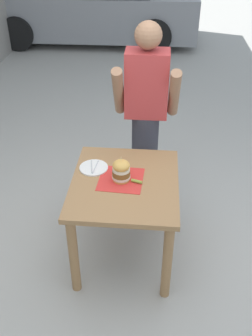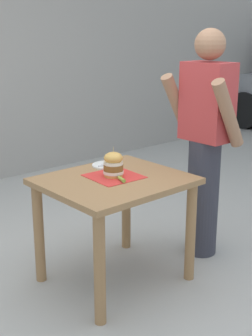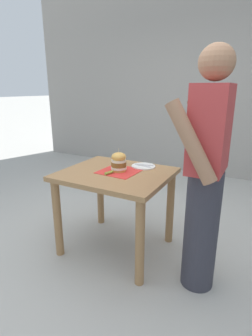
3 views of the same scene
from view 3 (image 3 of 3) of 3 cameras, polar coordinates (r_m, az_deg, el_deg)
name	(u,v)px [view 3 (image 3 of 3)]	position (r m, az deg, el deg)	size (l,w,h in m)	color
ground_plane	(117,247)	(2.58, -2.04, -16.74)	(80.00, 80.00, 0.00)	#ADAAA3
patio_table	(116,187)	(2.30, -2.20, -4.20)	(0.79, 0.91, 0.74)	#9E7247
serving_paper	(120,171)	(2.27, -1.41, -0.68)	(0.32, 0.32, 0.00)	red
sandwich	(119,162)	(2.25, -1.59, 1.35)	(0.14, 0.14, 0.20)	gold
pickle_spear	(109,173)	(2.19, -3.73, -1.03)	(0.02, 0.02, 0.08)	#8EA83D
side_plate_with_forks	(143,166)	(2.40, 3.81, 0.40)	(0.22, 0.22, 0.02)	white
diner_across_table	(206,173)	(1.84, 16.95, -1.02)	(0.55, 0.35, 1.69)	#33333D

